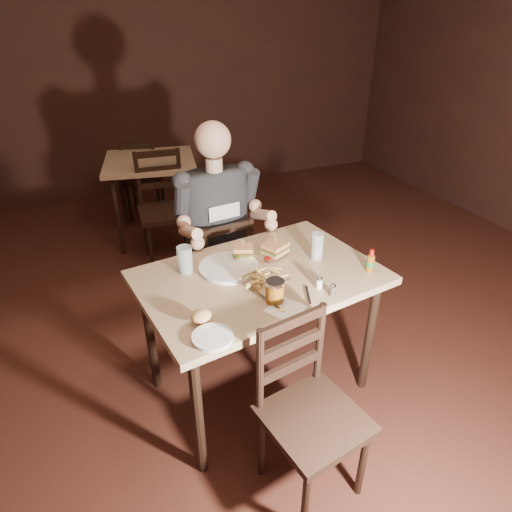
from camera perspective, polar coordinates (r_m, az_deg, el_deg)
name	(u,v)px	position (r m, az deg, el deg)	size (l,w,h in m)	color
room_shell	(295,146)	(2.00, 5.17, 14.41)	(7.00, 7.00, 7.00)	black
main_table	(260,288)	(2.21, 0.50, -4.26)	(1.29, 0.96, 0.77)	tan
bg_table	(151,169)	(4.14, -13.88, 11.21)	(0.93, 0.93, 0.77)	tan
chair_far	(219,271)	(2.88, -5.01, -2.03)	(0.38, 0.42, 0.83)	black
chair_near	(314,419)	(1.94, 7.79, -20.77)	(0.39, 0.43, 0.85)	black
bg_chair_far	(144,178)	(4.74, -14.73, 10.01)	(0.38, 0.42, 0.83)	black
bg_chair_near	(166,212)	(3.70, -11.94, 5.81)	(0.44, 0.48, 0.94)	black
diner	(219,204)	(2.61, -5.00, 6.87)	(0.56, 0.44, 0.97)	#28292C
dinner_plate	(229,268)	(2.20, -3.62, -1.62)	(0.30, 0.30, 0.02)	white
sandwich_left	(243,248)	(2.27, -1.74, 1.04)	(0.10, 0.09, 0.09)	tan
sandwich_right	(275,245)	(2.30, 2.62, 1.54)	(0.12, 0.10, 0.10)	tan
fries_pile	(263,276)	(2.09, 0.99, -2.65)	(0.26, 0.18, 0.04)	tan
ketchup_dollop	(268,258)	(2.26, 1.62, -0.30)	(0.04, 0.04, 0.01)	maroon
glass_left	(185,260)	(2.18, -9.45, -0.46)	(0.08, 0.08, 0.14)	silver
glass_right	(317,246)	(2.29, 8.15, 1.29)	(0.07, 0.07, 0.15)	silver
hot_sauce	(371,261)	(2.24, 15.04, -0.59)	(0.04, 0.04, 0.12)	brown
salt_shaker	(319,283)	(2.07, 8.44, -3.55)	(0.03, 0.03, 0.06)	white
pepper_shaker	(333,290)	(2.03, 10.17, -4.47)	(0.03, 0.03, 0.06)	#38332D
syrup_dispenser	(275,291)	(1.94, 2.53, -4.73)	(0.09, 0.09, 0.11)	brown
napkin	(286,309)	(1.92, 3.96, -7.03)	(0.15, 0.14, 0.00)	white
knife	(267,300)	(1.97, 1.54, -5.93)	(0.01, 0.23, 0.01)	silver
fork	(308,295)	(2.02, 6.97, -5.17)	(0.01, 0.15, 0.00)	silver
side_plate	(213,338)	(1.77, -5.81, -10.81)	(0.16, 0.16, 0.01)	white
bread_roll	(201,316)	(1.83, -7.35, -7.94)	(0.09, 0.07, 0.05)	tan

